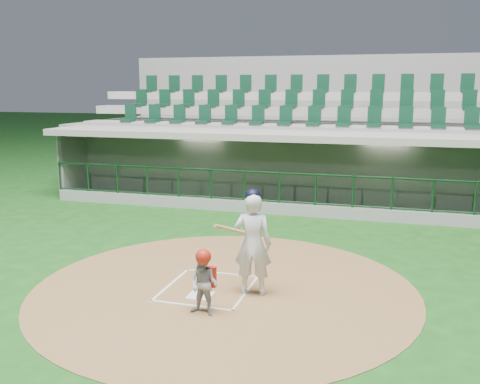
% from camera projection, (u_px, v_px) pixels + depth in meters
% --- Properties ---
extents(ground, '(120.00, 120.00, 0.00)m').
position_uv_depth(ground, '(213.00, 283.00, 10.33)').
color(ground, '#134313').
rests_on(ground, ground).
extents(dirt_circle, '(7.20, 7.20, 0.01)m').
position_uv_depth(dirt_circle, '(225.00, 288.00, 10.06)').
color(dirt_circle, brown).
rests_on(dirt_circle, ground).
extents(home_plate, '(0.43, 0.43, 0.02)m').
position_uv_depth(home_plate, '(200.00, 296.00, 9.67)').
color(home_plate, silver).
rests_on(home_plate, dirt_circle).
extents(batter_box_chalk, '(1.55, 1.80, 0.01)m').
position_uv_depth(batter_box_chalk, '(208.00, 288.00, 10.05)').
color(batter_box_chalk, white).
rests_on(batter_box_chalk, ground).
extents(dugout_structure, '(16.40, 3.70, 3.00)m').
position_uv_depth(dugout_structure, '(291.00, 173.00, 17.50)').
color(dugout_structure, slate).
rests_on(dugout_structure, ground).
extents(seating_deck, '(17.00, 6.72, 5.15)m').
position_uv_depth(seating_deck, '(307.00, 149.00, 20.32)').
color(seating_deck, slate).
rests_on(seating_deck, ground).
extents(batter, '(0.91, 0.91, 1.96)m').
position_uv_depth(batter, '(252.00, 242.00, 9.61)').
color(batter, silver).
rests_on(batter, dirt_circle).
extents(catcher, '(0.56, 0.46, 1.13)m').
position_uv_depth(catcher, '(204.00, 282.00, 8.80)').
color(catcher, '#96969B').
rests_on(catcher, dirt_circle).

